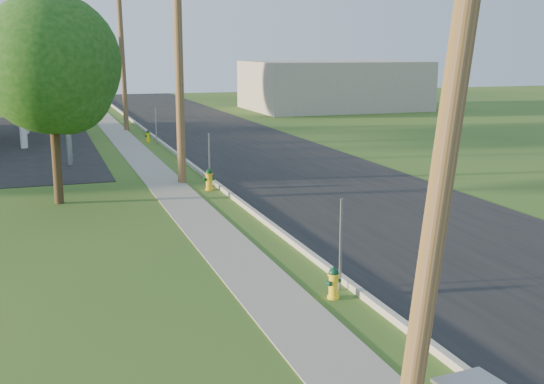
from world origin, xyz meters
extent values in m
plane|color=#29501D|center=(0.00, 0.00, 0.00)|extent=(140.00, 140.00, 0.00)
cube|color=black|center=(4.50, 10.00, 0.01)|extent=(8.00, 120.00, 0.02)
cube|color=#A8A59A|center=(0.50, 10.00, 0.07)|extent=(0.15, 120.00, 0.15)
cube|color=gray|center=(-1.25, 10.00, 0.01)|extent=(1.50, 120.00, 0.03)
cylinder|color=brown|center=(-0.60, -1.00, 4.75)|extent=(1.31, 0.32, 9.48)
cylinder|color=brown|center=(-0.60, 17.00, 4.90)|extent=(0.32, 0.32, 9.80)
cylinder|color=brown|center=(-0.60, 35.00, 4.75)|extent=(0.49, 0.32, 9.50)
cube|color=gray|center=(0.25, 4.20, 1.00)|extent=(0.05, 0.04, 2.00)
cube|color=gray|center=(0.25, 16.00, 1.00)|extent=(0.05, 0.04, 2.00)
cube|color=gray|center=(0.25, 28.20, 1.00)|extent=(0.05, 0.04, 2.00)
cylinder|color=silver|center=(-6.50, 28.70, 2.75)|extent=(0.36, 0.36, 5.50)
cylinder|color=silver|center=(-6.50, 35.30, 2.75)|extent=(0.36, 0.36, 5.50)
cylinder|color=gray|center=(-4.50, 22.50, 2.50)|extent=(0.24, 0.24, 5.00)
cube|color=silver|center=(-4.50, 22.50, 5.80)|extent=(0.30, 2.00, 2.00)
cube|color=#0A5A6B|center=(-4.50, 22.50, 6.60)|extent=(0.34, 2.04, 0.50)
cube|color=gray|center=(18.00, 45.00, 2.00)|extent=(14.00, 10.00, 4.00)
cylinder|color=#352519|center=(-5.19, 14.84, 1.77)|extent=(0.30, 0.30, 3.53)
sphere|color=#13440E|center=(-5.19, 14.84, 4.59)|extent=(4.52, 4.52, 4.52)
sphere|color=#13440E|center=(-4.79, 14.54, 3.89)|extent=(3.11, 3.11, 3.11)
cylinder|color=#352519|center=(-5.46, 43.17, 1.88)|extent=(0.30, 0.30, 3.77)
sphere|color=#13440E|center=(-5.46, 43.17, 4.89)|extent=(4.82, 4.82, 4.82)
sphere|color=#13440E|center=(-5.06, 42.87, 4.14)|extent=(3.31, 3.31, 3.31)
cylinder|color=yellow|center=(-0.09, 3.78, 0.03)|extent=(0.26, 0.26, 0.06)
cylinder|color=yellow|center=(-0.09, 3.78, 0.28)|extent=(0.20, 0.20, 0.55)
cylinder|color=yellow|center=(-0.09, 3.78, 0.52)|extent=(0.26, 0.26, 0.04)
sphere|color=#0B321F|center=(-0.09, 3.78, 0.55)|extent=(0.21, 0.21, 0.21)
cylinder|color=#0B321F|center=(-0.09, 3.78, 0.66)|extent=(0.05, 0.05, 0.06)
cylinder|color=#0B321F|center=(-0.05, 3.66, 0.35)|extent=(0.13, 0.14, 0.10)
cylinder|color=#0B321F|center=(-0.21, 3.74, 0.35)|extent=(0.11, 0.11, 0.08)
cylinder|color=#0B321F|center=(0.03, 3.82, 0.35)|extent=(0.11, 0.11, 0.08)
cylinder|color=gold|center=(0.06, 15.32, 0.03)|extent=(0.30, 0.30, 0.06)
cylinder|color=gold|center=(0.06, 15.32, 0.32)|extent=(0.24, 0.24, 0.65)
cylinder|color=gold|center=(0.06, 15.32, 0.60)|extent=(0.30, 0.30, 0.04)
sphere|color=#0A3713|center=(0.06, 15.32, 0.65)|extent=(0.25, 0.25, 0.25)
cylinder|color=#0A3713|center=(0.06, 15.32, 0.78)|extent=(0.05, 0.05, 0.06)
cylinder|color=#0A3713|center=(0.07, 15.17, 0.41)|extent=(0.12, 0.13, 0.12)
cylinder|color=#0A3713|center=(-0.09, 15.32, 0.41)|extent=(0.11, 0.10, 0.10)
cylinder|color=#0A3713|center=(0.21, 15.32, 0.41)|extent=(0.11, 0.10, 0.10)
cylinder|color=yellow|center=(-0.06, 29.13, 0.03)|extent=(0.25, 0.25, 0.05)
cylinder|color=yellow|center=(-0.06, 29.13, 0.27)|extent=(0.20, 0.20, 0.53)
cylinder|color=yellow|center=(-0.06, 29.13, 0.50)|extent=(0.25, 0.25, 0.04)
sphere|color=#093314|center=(-0.06, 29.13, 0.53)|extent=(0.20, 0.20, 0.20)
cylinder|color=#093314|center=(-0.06, 29.13, 0.64)|extent=(0.04, 0.04, 0.05)
cylinder|color=#093314|center=(-0.04, 29.01, 0.34)|extent=(0.12, 0.12, 0.10)
cylinder|color=#093314|center=(-0.19, 29.11, 0.34)|extent=(0.10, 0.10, 0.08)
cylinder|color=#093314|center=(0.06, 29.16, 0.34)|extent=(0.10, 0.10, 0.08)
camera|label=1|loc=(-5.58, -8.46, 5.07)|focal=45.00mm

